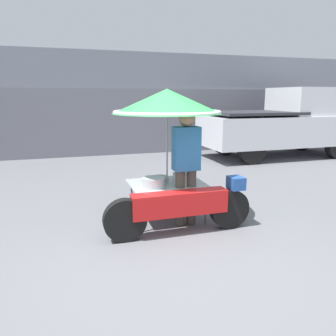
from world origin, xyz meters
The scene contains 5 objects.
ground_plane centered at (0.00, 0.00, 0.00)m, with size 36.00×36.00×0.00m, color slate.
shopfront_building centered at (0.00, 8.15, 1.63)m, with size 28.00×2.06×3.28m.
vendor_motorcycle_cart centered at (0.22, 1.02, 1.48)m, with size 2.11×1.60×1.99m.
vendor_person centered at (0.42, 0.83, 0.96)m, with size 0.38×0.23×1.69m.
pickup_truck centered at (5.39, 5.28, 1.03)m, with size 5.02×1.94×2.15m.
Camera 1 is at (-1.22, -3.53, 1.89)m, focal length 35.00 mm.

